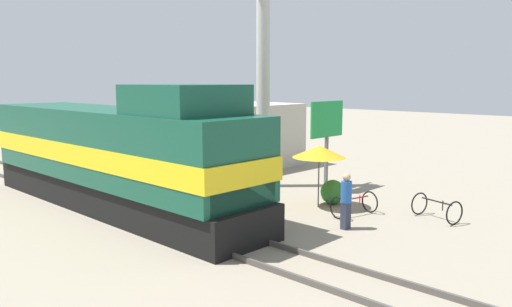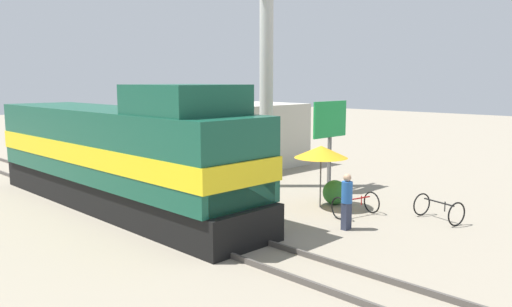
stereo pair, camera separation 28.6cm
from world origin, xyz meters
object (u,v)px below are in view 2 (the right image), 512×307
(locomotive, at_px, (121,155))
(billboard_sign, at_px, (330,124))
(utility_pole, at_px, (266,79))
(vendor_umbrella, at_px, (321,152))
(person_bystander, at_px, (347,199))
(bicycle, at_px, (356,205))
(bicycle_spare, at_px, (439,209))

(locomotive, relative_size, billboard_sign, 3.71)
(utility_pole, height_order, vendor_umbrella, utility_pole)
(person_bystander, bearing_deg, bicycle, 23.38)
(locomotive, bearing_deg, billboard_sign, -24.15)
(vendor_umbrella, distance_m, person_bystander, 2.96)
(vendor_umbrella, xyz_separation_m, bicycle_spare, (1.36, -3.84, -1.66))
(bicycle, bearing_deg, locomotive, 50.91)
(vendor_umbrella, bearing_deg, locomotive, 135.77)
(vendor_umbrella, height_order, bicycle, vendor_umbrella)
(utility_pole, bearing_deg, person_bystander, -115.21)
(bicycle, bearing_deg, vendor_umbrella, 10.29)
(utility_pole, distance_m, bicycle, 7.14)
(vendor_umbrella, distance_m, bicycle_spare, 4.40)
(utility_pole, height_order, person_bystander, utility_pole)
(utility_pole, relative_size, bicycle_spare, 5.59)
(utility_pole, relative_size, vendor_umbrella, 4.05)
(locomotive, height_order, vendor_umbrella, locomotive)
(utility_pole, height_order, bicycle_spare, utility_pole)
(locomotive, xyz_separation_m, person_bystander, (3.52, -7.23, -0.98))
(locomotive, relative_size, bicycle_spare, 8.42)
(bicycle_spare, bearing_deg, utility_pole, 106.93)
(billboard_sign, relative_size, person_bystander, 2.12)
(person_bystander, bearing_deg, locomotive, 115.99)
(utility_pole, bearing_deg, vendor_umbrella, -108.37)
(vendor_umbrella, xyz_separation_m, person_bystander, (-1.60, -2.24, -1.09))
(utility_pole, bearing_deg, bicycle_spare, -89.70)
(bicycle, height_order, bicycle_spare, bicycle_spare)
(locomotive, distance_m, utility_pole, 7.06)
(vendor_umbrella, height_order, person_bystander, vendor_umbrella)
(utility_pole, distance_m, vendor_umbrella, 4.92)
(vendor_umbrella, relative_size, bicycle, 1.35)
(bicycle_spare, bearing_deg, locomotive, 142.93)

